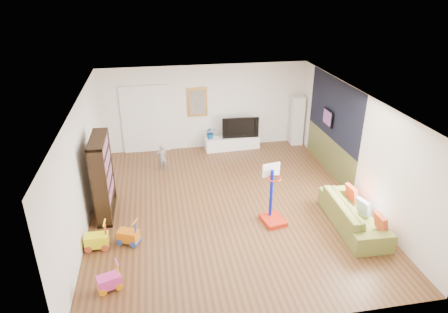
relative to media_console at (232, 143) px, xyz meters
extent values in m
cube|color=brown|center=(-0.81, -3.43, -0.21)|extent=(6.50, 7.50, 0.00)
cube|color=white|center=(-0.81, -3.43, 2.49)|extent=(6.50, 7.50, 0.00)
cube|color=silver|center=(-0.81, 0.32, 1.14)|extent=(6.50, 0.00, 2.70)
cube|color=silver|center=(-0.81, -7.18, 1.14)|extent=(6.50, 0.00, 2.70)
cube|color=white|center=(-4.06, -3.43, 1.14)|extent=(0.00, 7.50, 2.70)
cube|color=white|center=(2.44, -3.43, 1.14)|extent=(0.00, 7.50, 2.70)
cube|color=black|center=(2.43, -2.03, 1.64)|extent=(0.01, 3.20, 1.70)
cube|color=brown|center=(2.43, -2.03, 0.29)|extent=(0.01, 3.20, 1.00)
cube|color=white|center=(-2.71, 0.28, 0.84)|extent=(1.45, 0.06, 2.10)
cube|color=gold|center=(-1.06, 0.28, 1.34)|extent=(0.62, 0.06, 0.92)
cube|color=#7F3F8C|center=(2.36, -1.83, 1.34)|extent=(0.04, 0.56, 0.46)
cube|color=white|center=(0.00, 0.00, 0.00)|extent=(1.79, 0.55, 0.41)
cube|color=white|center=(2.19, 0.06, 0.61)|extent=(0.41, 0.41, 1.64)
cube|color=black|center=(-3.69, -3.24, 0.76)|extent=(0.35, 1.32, 1.93)
imported|color=olive|center=(1.82, -4.80, 0.11)|extent=(0.94, 2.22, 0.64)
cube|color=#B3210E|center=(0.10, -4.34, 0.50)|extent=(0.59, 0.67, 1.42)
cube|color=#FDFF16|center=(-3.77, -4.61, 0.11)|extent=(0.48, 0.30, 0.62)
cube|color=orange|center=(-3.13, -4.55, 0.08)|extent=(0.50, 0.42, 0.58)
cube|color=#E939A8|center=(-3.43, -5.88, 0.07)|extent=(0.47, 0.37, 0.55)
imported|color=gray|center=(-2.29, -1.15, 0.19)|extent=(0.30, 0.22, 0.79)
imported|color=black|center=(0.25, 0.00, 0.54)|extent=(1.18, 0.21, 0.68)
imported|color=#0A4592|center=(-0.70, 0.00, 0.40)|extent=(0.38, 0.34, 0.39)
cube|color=#AF3D1D|center=(2.07, -5.47, 0.30)|extent=(0.11, 0.39, 0.39)
cube|color=white|center=(2.02, -4.83, 0.30)|extent=(0.18, 0.37, 0.36)
cube|color=red|center=(2.05, -4.21, 0.30)|extent=(0.14, 0.39, 0.38)
camera|label=1|loc=(-2.37, -11.73, 5.02)|focal=32.00mm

